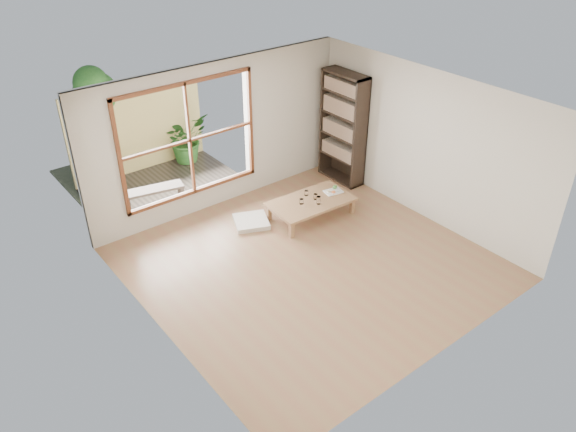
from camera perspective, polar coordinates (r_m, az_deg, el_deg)
name	(u,v)px	position (r m, az deg, el deg)	size (l,w,h in m)	color
ground	(309,263)	(8.80, 2.13, -4.76)	(5.00, 5.00, 0.00)	#916E48
low_table	(311,202)	(9.80, 2.36, 1.40)	(1.51, 0.90, 0.32)	#A47B4F
floor_cushion	(251,222)	(9.73, -3.76, -0.57)	(0.56, 0.56, 0.08)	beige
bookshelf	(343,128)	(10.78, 5.62, 8.88)	(0.34, 0.96, 2.14)	#2F211A
glass_tall	(319,200)	(9.65, 3.12, 1.61)	(0.08, 0.08, 0.14)	silver
glass_mid	(315,197)	(9.80, 2.81, 1.99)	(0.07, 0.07, 0.10)	silver
glass_short	(306,193)	(9.91, 1.87, 2.35)	(0.07, 0.07, 0.09)	silver
glass_small	(301,201)	(9.66, 1.37, 1.49)	(0.07, 0.07, 0.09)	silver
food_tray	(334,190)	(10.07, 4.65, 2.60)	(0.34, 0.27, 0.10)	white
deck	(166,188)	(11.09, -12.25, 2.82)	(2.80, 2.00, 0.05)	#352E26
garden_bench	(154,191)	(10.39, -13.47, 2.47)	(1.10, 0.53, 0.34)	#2F211A
bamboo_fence	(137,128)	(11.54, -15.08, 8.60)	(2.80, 0.06, 1.80)	#D6C76E
shrub_right	(186,138)	(11.83, -10.36, 7.76)	(0.90, 0.78, 1.00)	#326224
shrub_left	(104,162)	(11.14, -18.22, 5.27)	(0.58, 0.47, 1.06)	#326224
garden_tree	(91,96)	(11.33, -19.38, 11.43)	(1.04, 0.85, 2.22)	#4C3D2D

